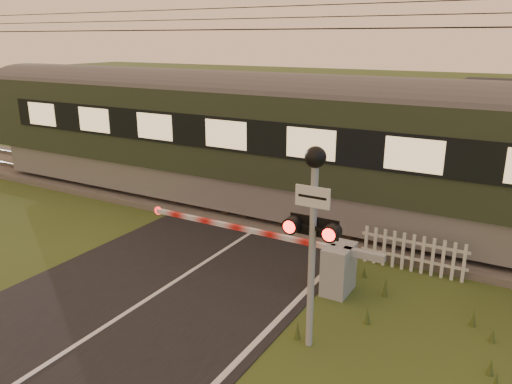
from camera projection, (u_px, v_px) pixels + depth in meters
The scene contains 7 objects.
ground at pixel (132, 310), 10.09m from camera, with size 160.00×160.00×0.00m, color #3A4A1C.
road at pixel (124, 315), 9.89m from camera, with size 6.00×140.00×0.03m.
track_bed at pixel (279, 213), 15.46m from camera, with size 140.00×3.40×0.39m.
overhead_wires at pixel (282, 21), 13.78m from camera, with size 120.00×0.62×0.62m.
boom_gate at pixel (328, 264), 10.78m from camera, with size 6.04×0.83×1.10m.
crossing_signal at pixel (313, 214), 8.22m from camera, with size 0.92×0.37×3.63m.
picket_fence at pixel (413, 253), 11.64m from camera, with size 2.48×0.08×0.92m.
Camera 1 is at (6.62, -6.50, 5.28)m, focal length 35.00 mm.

